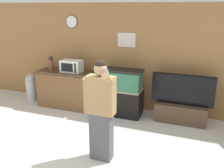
{
  "coord_description": "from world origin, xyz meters",
  "views": [
    {
      "loc": [
        2.01,
        -3.01,
        2.52
      ],
      "look_at": [
        0.36,
        1.37,
        1.05
      ],
      "focal_mm": 40.0,
      "sensor_mm": 36.0,
      "label": 1
    }
  ],
  "objects_px": {
    "counter_island": "(67,89)",
    "tv_on_stand": "(181,108)",
    "microwave": "(72,66)",
    "aquarium_on_stand": "(120,92)",
    "knife_block": "(51,65)",
    "trash_bin": "(31,87)",
    "person_standing": "(100,110)"
  },
  "relations": [
    {
      "from": "counter_island",
      "to": "tv_on_stand",
      "type": "distance_m",
      "value": 2.87
    },
    {
      "from": "microwave",
      "to": "aquarium_on_stand",
      "type": "height_order",
      "value": "microwave"
    },
    {
      "from": "microwave",
      "to": "knife_block",
      "type": "xyz_separation_m",
      "value": [
        -0.61,
        -0.0,
        -0.01
      ]
    },
    {
      "from": "microwave",
      "to": "knife_block",
      "type": "bearing_deg",
      "value": -179.55
    },
    {
      "from": "microwave",
      "to": "tv_on_stand",
      "type": "xyz_separation_m",
      "value": [
        2.7,
        0.05,
        -0.75
      ]
    },
    {
      "from": "counter_island",
      "to": "aquarium_on_stand",
      "type": "relative_size",
      "value": 1.32
    },
    {
      "from": "counter_island",
      "to": "knife_block",
      "type": "distance_m",
      "value": 0.74
    },
    {
      "from": "microwave",
      "to": "knife_block",
      "type": "distance_m",
      "value": 0.61
    },
    {
      "from": "counter_island",
      "to": "aquarium_on_stand",
      "type": "height_order",
      "value": "aquarium_on_stand"
    },
    {
      "from": "microwave",
      "to": "trash_bin",
      "type": "relative_size",
      "value": 0.69
    },
    {
      "from": "knife_block",
      "to": "aquarium_on_stand",
      "type": "xyz_separation_m",
      "value": [
        1.89,
        -0.02,
        -0.51
      ]
    },
    {
      "from": "knife_block",
      "to": "tv_on_stand",
      "type": "distance_m",
      "value": 3.39
    },
    {
      "from": "counter_island",
      "to": "trash_bin",
      "type": "relative_size",
      "value": 1.98
    },
    {
      "from": "counter_island",
      "to": "aquarium_on_stand",
      "type": "bearing_deg",
      "value": -1.11
    },
    {
      "from": "aquarium_on_stand",
      "to": "trash_bin",
      "type": "distance_m",
      "value": 2.6
    },
    {
      "from": "counter_island",
      "to": "trash_bin",
      "type": "distance_m",
      "value": 1.15
    },
    {
      "from": "microwave",
      "to": "trash_bin",
      "type": "height_order",
      "value": "microwave"
    },
    {
      "from": "knife_block",
      "to": "tv_on_stand",
      "type": "xyz_separation_m",
      "value": [
        3.31,
        0.06,
        -0.74
      ]
    },
    {
      "from": "tv_on_stand",
      "to": "person_standing",
      "type": "xyz_separation_m",
      "value": [
        -1.12,
        -1.93,
        0.57
      ]
    },
    {
      "from": "counter_island",
      "to": "knife_block",
      "type": "relative_size",
      "value": 4.14
    },
    {
      "from": "person_standing",
      "to": "trash_bin",
      "type": "height_order",
      "value": "person_standing"
    },
    {
      "from": "counter_island",
      "to": "aquarium_on_stand",
      "type": "distance_m",
      "value": 1.45
    },
    {
      "from": "microwave",
      "to": "trash_bin",
      "type": "xyz_separation_m",
      "value": [
        -1.32,
        0.02,
        -0.7
      ]
    },
    {
      "from": "knife_block",
      "to": "tv_on_stand",
      "type": "relative_size",
      "value": 0.26
    },
    {
      "from": "knife_block",
      "to": "tv_on_stand",
      "type": "bearing_deg",
      "value": 1.02
    },
    {
      "from": "microwave",
      "to": "counter_island",
      "type": "bearing_deg",
      "value": 179.62
    },
    {
      "from": "microwave",
      "to": "aquarium_on_stand",
      "type": "relative_size",
      "value": 0.46
    },
    {
      "from": "trash_bin",
      "to": "knife_block",
      "type": "bearing_deg",
      "value": -1.79
    },
    {
      "from": "aquarium_on_stand",
      "to": "microwave",
      "type": "bearing_deg",
      "value": 178.79
    },
    {
      "from": "aquarium_on_stand",
      "to": "tv_on_stand",
      "type": "relative_size",
      "value": 0.82
    },
    {
      "from": "counter_island",
      "to": "trash_bin",
      "type": "bearing_deg",
      "value": 179.19
    },
    {
      "from": "knife_block",
      "to": "aquarium_on_stand",
      "type": "bearing_deg",
      "value": -0.68
    }
  ]
}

